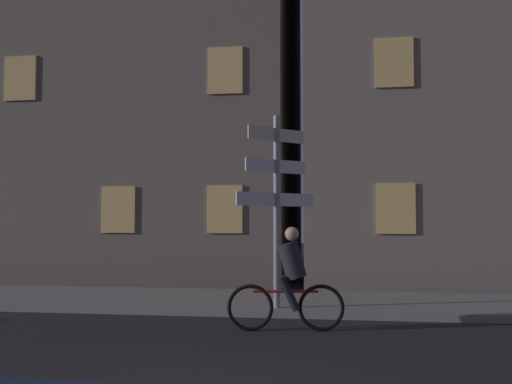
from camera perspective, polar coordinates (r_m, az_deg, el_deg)
sidewalk_kerb at (r=11.80m, az=1.00°, el=-10.85°), size 40.00×3.01×0.14m
signpost at (r=10.47m, az=2.06°, el=-0.30°), size 1.29×1.29×3.49m
cyclist at (r=9.04m, az=3.29°, el=-8.95°), size 1.81×0.37×1.61m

